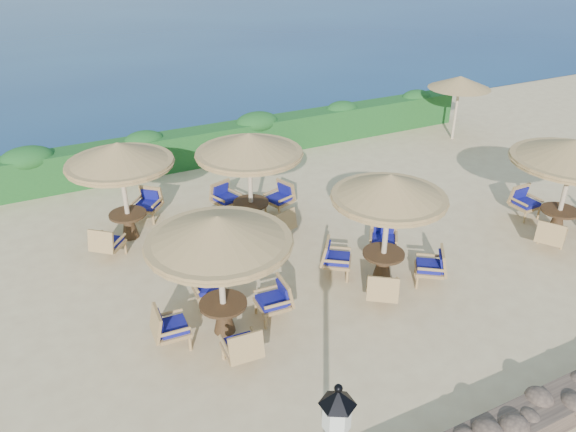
{
  "coord_description": "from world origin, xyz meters",
  "views": [
    {
      "loc": [
        -7.1,
        -10.23,
        7.43
      ],
      "look_at": [
        -1.85,
        0.14,
        1.3
      ],
      "focal_mm": 35.0,
      "sensor_mm": 36.0,
      "label": 1
    }
  ],
  "objects": [
    {
      "name": "ground",
      "position": [
        0.0,
        0.0,
        0.0
      ],
      "size": [
        120.0,
        120.0,
        0.0
      ],
      "primitive_type": "plane",
      "color": "#D7BD88",
      "rests_on": "ground"
    },
    {
      "name": "cafe_set_3",
      "position": [
        -4.99,
        3.16,
        1.99
      ],
      "size": [
        2.69,
        2.69,
        2.65
      ],
      "color": "beige",
      "rests_on": "ground"
    },
    {
      "name": "cafe_set_1",
      "position": [
        -0.19,
        -1.45,
        1.76
      ],
      "size": [
        2.68,
        2.68,
        2.65
      ],
      "color": "beige",
      "rests_on": "ground"
    },
    {
      "name": "cafe_set_4",
      "position": [
        -1.86,
        2.33,
        1.83
      ],
      "size": [
        2.88,
        2.88,
        2.65
      ],
      "color": "beige",
      "rests_on": "ground"
    },
    {
      "name": "cafe_set_0",
      "position": [
        -4.16,
        -1.57,
        1.83
      ],
      "size": [
        2.83,
        2.83,
        2.65
      ],
      "color": "beige",
      "rests_on": "ground"
    },
    {
      "name": "hedge",
      "position": [
        0.0,
        7.2,
        0.6
      ],
      "size": [
        18.0,
        0.9,
        1.2
      ],
      "primitive_type": "cube",
      "color": "#17471C",
      "rests_on": "ground"
    },
    {
      "name": "cafe_set_2",
      "position": [
        5.2,
        -1.78,
        1.97
      ],
      "size": [
        3.1,
        3.1,
        2.65
      ],
      "color": "beige",
      "rests_on": "ground"
    },
    {
      "name": "extra_parasol",
      "position": [
        7.8,
        5.2,
        2.17
      ],
      "size": [
        2.3,
        2.3,
        2.41
      ],
      "color": "beige",
      "rests_on": "ground"
    },
    {
      "name": "stone_wall",
      "position": [
        0.0,
        -6.2,
        0.22
      ],
      "size": [
        15.0,
        0.65,
        0.44
      ],
      "primitive_type": "cube",
      "color": "brown",
      "rests_on": "ground"
    }
  ]
}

